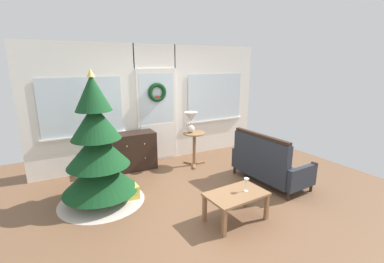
{
  "coord_description": "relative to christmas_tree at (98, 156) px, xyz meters",
  "views": [
    {
      "loc": [
        -2.18,
        -3.46,
        2.18
      ],
      "look_at": [
        0.05,
        0.55,
        1.0
      ],
      "focal_mm": 25.35,
      "sensor_mm": 36.0,
      "label": 1
    }
  ],
  "objects": [
    {
      "name": "ground_plane",
      "position": [
        1.53,
        -0.71,
        -0.78
      ],
      "size": [
        6.76,
        6.76,
        0.0
      ],
      "primitive_type": "plane",
      "color": "brown"
    },
    {
      "name": "dresser_cabinet",
      "position": [
        0.87,
        1.08,
        -0.39
      ],
      "size": [
        0.92,
        0.47,
        0.78
      ],
      "color": "black",
      "rests_on": "ground"
    },
    {
      "name": "coffee_table",
      "position": [
        1.55,
        -1.47,
        -0.43
      ],
      "size": [
        0.87,
        0.56,
        0.41
      ],
      "color": "#8E6642",
      "rests_on": "ground"
    },
    {
      "name": "side_table",
      "position": [
        2.09,
        0.66,
        -0.26
      ],
      "size": [
        0.5,
        0.48,
        0.73
      ],
      "color": "#8E6642",
      "rests_on": "ground"
    },
    {
      "name": "christmas_tree",
      "position": [
        0.0,
        0.0,
        0.0
      ],
      "size": [
        1.35,
        1.35,
        2.09
      ],
      "color": "#4C331E",
      "rests_on": "ground"
    },
    {
      "name": "gift_box",
      "position": [
        0.43,
        -0.16,
        -0.66
      ],
      "size": [
        0.23,
        0.21,
        0.23
      ],
      "primitive_type": "cube",
      "color": "#D8C64C",
      "rests_on": "ground"
    },
    {
      "name": "table_lamp",
      "position": [
        2.03,
        0.7,
        0.24
      ],
      "size": [
        0.28,
        0.28,
        0.44
      ],
      "color": "silver",
      "rests_on": "side_table"
    },
    {
      "name": "back_wall_with_door",
      "position": [
        1.53,
        1.37,
        0.51
      ],
      "size": [
        5.2,
        0.19,
        2.55
      ],
      "color": "white",
      "rests_on": "ground"
    },
    {
      "name": "wine_glass",
      "position": [
        1.71,
        -1.49,
        -0.22
      ],
      "size": [
        0.08,
        0.08,
        0.2
      ],
      "color": "silver",
      "rests_on": "coffee_table"
    },
    {
      "name": "settee_sofa",
      "position": [
        2.8,
        -0.78,
        -0.4
      ],
      "size": [
        0.79,
        1.46,
        0.96
      ],
      "color": "black",
      "rests_on": "ground"
    }
  ]
}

